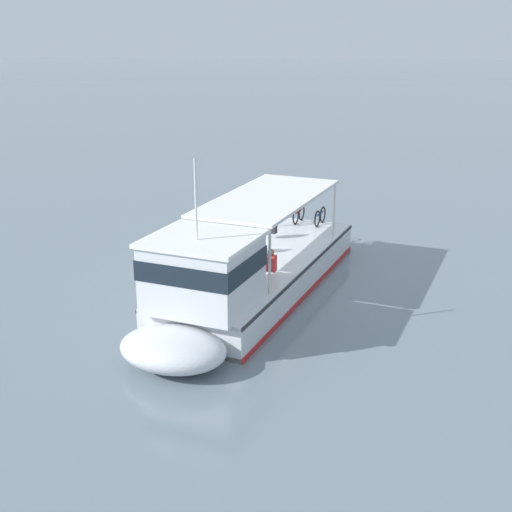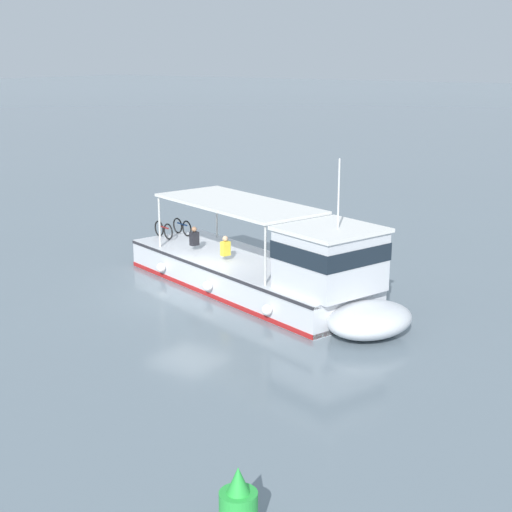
# 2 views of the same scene
# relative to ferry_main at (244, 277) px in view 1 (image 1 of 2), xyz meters

# --- Properties ---
(ground_plane) EXTENTS (400.00, 400.00, 0.00)m
(ground_plane) POSITION_rel_ferry_main_xyz_m (2.89, 1.30, -1.02)
(ground_plane) COLOR slate
(ferry_main) EXTENTS (13.05, 6.71, 5.32)m
(ferry_main) POSITION_rel_ferry_main_xyz_m (0.00, 0.00, 0.00)
(ferry_main) COLOR silver
(ferry_main) RESTS_ON ground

